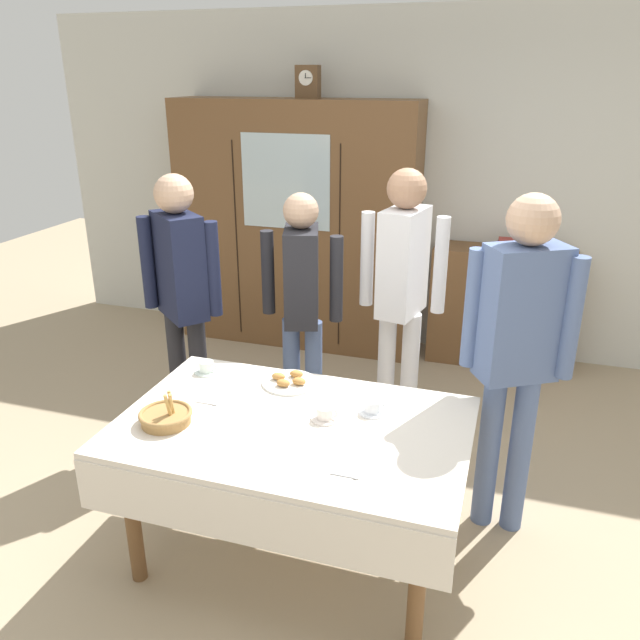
# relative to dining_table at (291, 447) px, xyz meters

# --- Properties ---
(ground_plane) EXTENTS (12.00, 12.00, 0.00)m
(ground_plane) POSITION_rel_dining_table_xyz_m (0.00, 0.23, -0.64)
(ground_plane) COLOR tan
(ground_plane) RESTS_ON ground
(back_wall) EXTENTS (6.40, 0.10, 2.70)m
(back_wall) POSITION_rel_dining_table_xyz_m (0.00, 2.88, 0.71)
(back_wall) COLOR silver
(back_wall) RESTS_ON ground
(dining_table) EXTENTS (1.57, 1.02, 0.75)m
(dining_table) POSITION_rel_dining_table_xyz_m (0.00, 0.00, 0.00)
(dining_table) COLOR brown
(dining_table) RESTS_ON ground
(wall_cabinet) EXTENTS (2.02, 0.46, 2.03)m
(wall_cabinet) POSITION_rel_dining_table_xyz_m (-0.90, 2.59, 0.38)
(wall_cabinet) COLOR brown
(wall_cabinet) RESTS_ON ground
(mantel_clock) EXTENTS (0.18, 0.11, 0.24)m
(mantel_clock) POSITION_rel_dining_table_xyz_m (-0.79, 2.59, 1.51)
(mantel_clock) COLOR brown
(mantel_clock) RESTS_ON wall_cabinet
(bookshelf_low) EXTENTS (1.08, 0.35, 0.95)m
(bookshelf_low) POSITION_rel_dining_table_xyz_m (0.80, 2.64, -0.17)
(bookshelf_low) COLOR brown
(bookshelf_low) RESTS_ON ground
(book_stack) EXTENTS (0.18, 0.22, 0.07)m
(book_stack) POSITION_rel_dining_table_xyz_m (0.80, 2.64, 0.34)
(book_stack) COLOR #B29333
(book_stack) RESTS_ON bookshelf_low
(tea_cup_mid_right) EXTENTS (0.13, 0.13, 0.06)m
(tea_cup_mid_right) POSITION_rel_dining_table_xyz_m (0.32, 0.24, 0.13)
(tea_cup_mid_right) COLOR white
(tea_cup_mid_right) RESTS_ON dining_table
(tea_cup_mid_left) EXTENTS (0.13, 0.13, 0.06)m
(tea_cup_mid_left) POSITION_rel_dining_table_xyz_m (-0.61, 0.38, 0.13)
(tea_cup_mid_left) COLOR silver
(tea_cup_mid_left) RESTS_ON dining_table
(tea_cup_far_left) EXTENTS (0.13, 0.13, 0.06)m
(tea_cup_far_left) POSITION_rel_dining_table_xyz_m (0.13, 0.11, 0.13)
(tea_cup_far_left) COLOR white
(tea_cup_far_left) RESTS_ON dining_table
(bread_basket) EXTENTS (0.24, 0.24, 0.16)m
(bread_basket) POSITION_rel_dining_table_xyz_m (-0.54, -0.14, 0.14)
(bread_basket) COLOR #9E7542
(bread_basket) RESTS_ON dining_table
(pastry_plate) EXTENTS (0.28, 0.28, 0.05)m
(pastry_plate) POSITION_rel_dining_table_xyz_m (-0.15, 0.39, 0.12)
(pastry_plate) COLOR white
(pastry_plate) RESTS_ON dining_table
(spoon_near_right) EXTENTS (0.12, 0.02, 0.01)m
(spoon_near_right) POSITION_rel_dining_table_xyz_m (0.35, -0.28, 0.11)
(spoon_near_right) COLOR silver
(spoon_near_right) RESTS_ON dining_table
(spoon_mid_left) EXTENTS (0.12, 0.02, 0.01)m
(spoon_mid_left) POSITION_rel_dining_table_xyz_m (-0.44, 0.08, 0.11)
(spoon_mid_left) COLOR silver
(spoon_mid_left) RESTS_ON dining_table
(person_beside_shelf) EXTENTS (0.52, 0.39, 1.72)m
(person_beside_shelf) POSITION_rel_dining_table_xyz_m (0.24, 1.29, 0.41)
(person_beside_shelf) COLOR silver
(person_beside_shelf) RESTS_ON ground
(person_behind_table_right) EXTENTS (0.52, 0.36, 1.74)m
(person_behind_table_right) POSITION_rel_dining_table_xyz_m (0.93, 0.58, 0.42)
(person_behind_table_right) COLOR slate
(person_behind_table_right) RESTS_ON ground
(person_by_cabinet) EXTENTS (0.52, 0.38, 1.69)m
(person_by_cabinet) POSITION_rel_dining_table_xyz_m (-1.02, 0.88, 0.39)
(person_by_cabinet) COLOR #232328
(person_by_cabinet) RESTS_ON ground
(person_near_right_end) EXTENTS (0.52, 0.40, 1.57)m
(person_near_right_end) POSITION_rel_dining_table_xyz_m (-0.35, 1.16, 0.31)
(person_near_right_end) COLOR slate
(person_near_right_end) RESTS_ON ground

